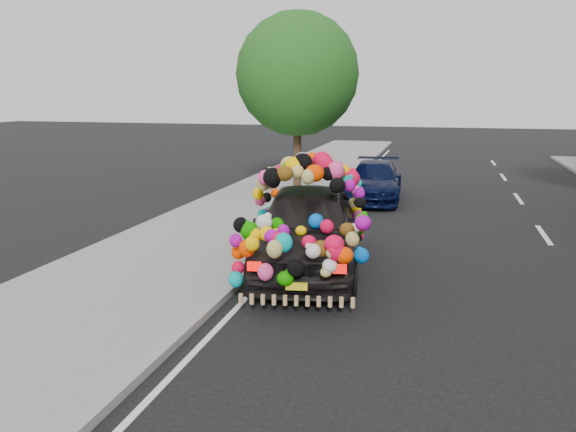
# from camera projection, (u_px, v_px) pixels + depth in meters

# --- Properties ---
(ground) EXTENTS (100.00, 100.00, 0.00)m
(ground) POSITION_uv_depth(u_px,v_px,m) (372.00, 289.00, 9.97)
(ground) COLOR black
(ground) RESTS_ON ground
(sidewalk) EXTENTS (4.00, 60.00, 0.12)m
(sidewalk) POSITION_uv_depth(u_px,v_px,m) (154.00, 266.00, 11.06)
(sidewalk) COLOR gray
(sidewalk) RESTS_ON ground
(kerb) EXTENTS (0.15, 60.00, 0.13)m
(kerb) POSITION_uv_depth(u_px,v_px,m) (247.00, 274.00, 10.56)
(kerb) COLOR gray
(kerb) RESTS_ON ground
(tree_near_sidewalk) EXTENTS (4.20, 4.20, 6.13)m
(tree_near_sidewalk) POSITION_uv_depth(u_px,v_px,m) (298.00, 74.00, 19.04)
(tree_near_sidewalk) COLOR #332114
(tree_near_sidewalk) RESTS_ON ground
(plush_art_car) EXTENTS (3.11, 5.33, 2.29)m
(plush_art_car) POSITION_uv_depth(u_px,v_px,m) (307.00, 210.00, 10.90)
(plush_art_car) COLOR black
(plush_art_car) RESTS_ON ground
(navy_sedan) EXTENTS (1.92, 4.30, 1.22)m
(navy_sedan) POSITION_uv_depth(u_px,v_px,m) (374.00, 181.00, 18.23)
(navy_sedan) COLOR black
(navy_sedan) RESTS_ON ground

